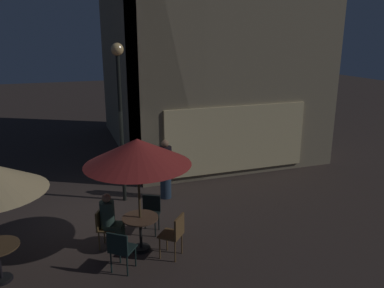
% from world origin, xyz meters
% --- Properties ---
extents(ground_plane, '(60.00, 60.00, 0.00)m').
position_xyz_m(ground_plane, '(0.00, 0.00, 0.00)').
color(ground_plane, '#392E29').
extents(cafe_building, '(6.75, 8.63, 8.69)m').
position_xyz_m(cafe_building, '(3.51, 4.08, 4.34)').
color(cafe_building, gray).
rests_on(cafe_building, ground).
extents(street_lamp_near_corner, '(0.32, 0.32, 4.22)m').
position_xyz_m(street_lamp_near_corner, '(0.79, 0.55, 2.91)').
color(street_lamp_near_corner, black).
rests_on(street_lamp_near_corner, ground).
extents(cafe_table_1, '(0.76, 0.76, 0.75)m').
position_xyz_m(cafe_table_1, '(0.69, -2.10, 0.56)').
color(cafe_table_1, black).
rests_on(cafe_table_1, ground).
extents(patio_umbrella_1, '(2.16, 2.16, 2.45)m').
position_xyz_m(patio_umbrella_1, '(0.69, -2.10, 2.17)').
color(patio_umbrella_1, black).
rests_on(patio_umbrella_1, ground).
extents(cafe_chair_1, '(0.57, 0.57, 0.85)m').
position_xyz_m(cafe_chair_1, '(1.08, -1.38, 0.52)').
color(cafe_chair_1, black).
rests_on(cafe_chair_1, ground).
extents(cafe_chair_2, '(0.53, 0.53, 0.86)m').
position_xyz_m(cafe_chair_2, '(-0.02, -1.74, 0.52)').
color(cafe_chair_2, brown).
rests_on(cafe_chair_2, ground).
extents(cafe_chair_3, '(0.60, 0.60, 0.87)m').
position_xyz_m(cafe_chair_3, '(0.16, -2.78, 0.53)').
color(cafe_chair_3, black).
rests_on(cafe_chair_3, ground).
extents(cafe_chair_4, '(0.60, 0.60, 0.93)m').
position_xyz_m(cafe_chair_4, '(1.29, -2.62, 0.57)').
color(cafe_chair_4, brown).
rests_on(cafe_chair_4, ground).
extents(patron_seated_0, '(0.51, 0.44, 1.24)m').
position_xyz_m(patron_seated_0, '(0.11, -1.80, 0.69)').
color(patron_seated_0, '#2C3D2F').
rests_on(patron_seated_0, ground).
extents(patron_standing_1, '(0.36, 0.36, 1.67)m').
position_xyz_m(patron_standing_1, '(1.92, 0.35, 0.84)').
color(patron_standing_1, '#25364A').
rests_on(patron_standing_1, ground).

